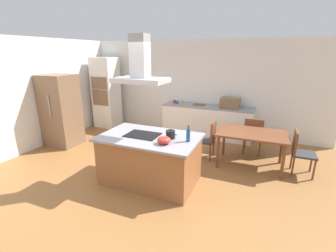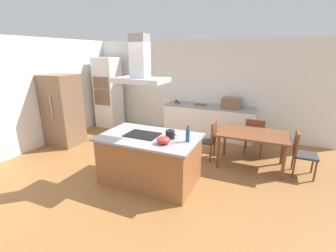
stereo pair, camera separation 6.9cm
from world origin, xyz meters
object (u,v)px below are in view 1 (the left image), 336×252
coffee_mug_red (175,101)px  cooktop (143,135)px  refrigerator (61,111)px  chair_at_right_end (300,150)px  tea_kettle (171,134)px  countertop_microwave (230,103)px  dining_table (252,136)px  coffee_mug_yellow (183,102)px  range_hood (140,67)px  chair_at_left_end (208,138)px  chair_facing_back_wall (253,134)px  coffee_mug_blue (177,102)px  mixing_bowl (164,140)px  wall_oven_stack (106,93)px  olive_oil_bottle (188,135)px  cutting_board (199,105)px

coffee_mug_red → cooktop: bearing=-80.1°
refrigerator → chair_at_right_end: (5.57, 0.57, -0.40)m
cooktop → tea_kettle: size_ratio=2.81×
countertop_microwave → dining_table: (0.70, -1.48, -0.37)m
coffee_mug_yellow → range_hood: 3.15m
countertop_microwave → chair_at_left_end: (-0.21, -1.48, -0.53)m
tea_kettle → chair_at_right_end: size_ratio=0.24×
countertop_microwave → dining_table: 1.68m
cooktop → chair_facing_back_wall: 2.78m
coffee_mug_yellow → chair_facing_back_wall: coffee_mug_yellow is taller
coffee_mug_red → range_hood: size_ratio=0.10×
countertop_microwave → coffee_mug_blue: 1.51m
mixing_bowl → countertop_microwave: size_ratio=0.45×
mixing_bowl → wall_oven_stack: (-3.29, 2.88, 0.14)m
olive_oil_bottle → chair_at_right_end: size_ratio=0.31×
chair_at_right_end → wall_oven_stack: bearing=167.2°
coffee_mug_red → coffee_mug_yellow: size_ratio=1.00×
cooktop → range_hood: size_ratio=0.67×
cooktop → chair_at_right_end: (2.73, 1.40, -0.40)m
cooktop → coffee_mug_red: coffee_mug_red is taller
chair_facing_back_wall → chair_at_left_end: size_ratio=1.00×
mixing_bowl → chair_at_left_end: mixing_bowl is taller
countertop_microwave → coffee_mug_red: bearing=178.6°
cooktop → chair_at_left_end: 1.71m
olive_oil_bottle → mixing_bowl: bearing=-143.1°
chair_at_right_end → dining_table: bearing=180.0°
coffee_mug_blue → coffee_mug_yellow: size_ratio=1.00×
coffee_mug_red → chair_at_right_end: coffee_mug_red is taller
tea_kettle → coffee_mug_yellow: tea_kettle is taller
cooktop → chair_facing_back_wall: size_ratio=0.67×
cutting_board → chair_at_right_end: (2.48, -1.53, -0.40)m
countertop_microwave → coffee_mug_red: size_ratio=5.56×
refrigerator → chair_at_left_end: size_ratio=2.04×
cooktop → wall_oven_stack: (-2.76, 2.65, 0.20)m
coffee_mug_blue → chair_at_left_end: (1.29, -1.42, -0.44)m
tea_kettle → chair_at_right_end: 2.62m
cutting_board → chair_at_left_end: bearing=-66.9°
tea_kettle → coffee_mug_blue: bearing=108.5°
tea_kettle → range_hood: 1.25m
countertop_microwave → refrigerator: refrigerator is taller
cutting_board → chair_at_left_end: size_ratio=0.38×
cooktop → coffee_mug_yellow: 2.92m
cutting_board → chair_facing_back_wall: (1.57, -0.86, -0.40)m
wall_oven_stack → chair_at_right_end: bearing=-12.8°
range_hood → chair_at_left_end: bearing=57.3°
refrigerator → mixing_bowl: bearing=-17.6°
olive_oil_bottle → refrigerator: bearing=167.6°
refrigerator → cutting_board: bearing=34.2°
mixing_bowl → chair_facing_back_wall: 2.67m
coffee_mug_blue → cutting_board: coffee_mug_blue is taller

